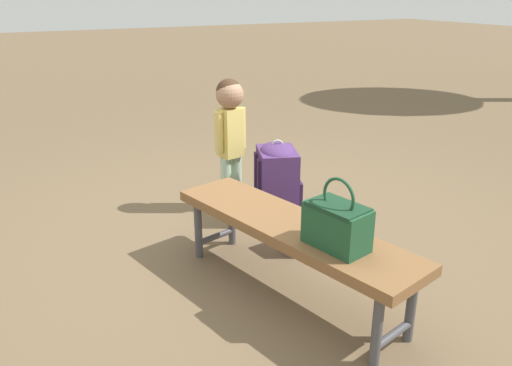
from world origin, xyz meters
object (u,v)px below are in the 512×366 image
Objects in this scene: child_standing at (230,124)px; park_bench at (291,232)px; backpack_small at (298,230)px; backpack_large at (277,180)px; handbag at (337,224)px.

park_bench is at bearing 170.38° from child_standing.
child_standing is 3.30× the size of backpack_small.
park_bench is 1.59× the size of child_standing.
backpack_large is 0.57m from backpack_small.
backpack_small is at bearing -37.01° from park_bench.
backpack_large reaches higher than park_bench.
child_standing is (1.61, -0.16, 0.12)m from handbag.
child_standing is at bearing 35.75° from backpack_large.
backpack_small is at bearing -173.54° from child_standing.
park_bench is 1.05m from backpack_large.
backpack_large is (0.95, -0.45, -0.08)m from park_bench.
park_bench is 2.64× the size of backpack_large.
park_bench is at bearing 154.61° from backpack_large.
handbag is at bearing 161.15° from backpack_small.
backpack_small is (0.76, -0.26, -0.42)m from handbag.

